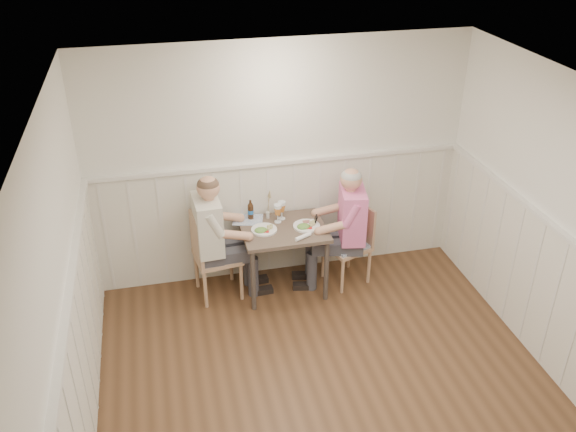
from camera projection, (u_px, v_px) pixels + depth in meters
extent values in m
plane|color=#4C311D|center=(339.00, 412.00, 5.10)|extent=(4.50, 4.50, 0.00)
cube|color=white|center=(280.00, 163.00, 6.38)|extent=(4.00, 0.04, 2.60)
cube|color=white|center=(61.00, 325.00, 4.07)|extent=(0.04, 4.50, 2.60)
cube|color=white|center=(356.00, 118.00, 3.84)|extent=(4.00, 4.50, 0.02)
cube|color=silver|center=(281.00, 218.00, 6.68)|extent=(3.98, 0.03, 1.30)
cube|color=silver|center=(80.00, 395.00, 4.39)|extent=(0.03, 4.48, 1.30)
cube|color=silver|center=(566.00, 317.00, 5.17)|extent=(0.03, 4.48, 1.30)
cube|color=silver|center=(281.00, 162.00, 6.34)|extent=(3.98, 0.06, 0.04)
cube|color=silver|center=(65.00, 322.00, 4.06)|extent=(0.06, 4.48, 0.04)
cube|color=brown|center=(284.00, 230.00, 6.30)|extent=(0.87, 0.70, 0.04)
cylinder|color=#3F3833|center=(253.00, 281.00, 6.15)|extent=(0.05, 0.05, 0.71)
cylinder|color=#3F3833|center=(243.00, 250.00, 6.66)|extent=(0.05, 0.05, 0.71)
cylinder|color=#3F3833|center=(326.00, 271.00, 6.30)|extent=(0.05, 0.05, 0.71)
cylinder|color=#3F3833|center=(311.00, 241.00, 6.81)|extent=(0.05, 0.05, 0.71)
cube|color=tan|center=(347.00, 246.00, 6.58)|extent=(0.53, 0.53, 0.04)
cube|color=#5572A3|center=(347.00, 244.00, 6.56)|extent=(0.48, 0.48, 0.03)
cube|color=tan|center=(362.00, 222.00, 6.55)|extent=(0.17, 0.41, 0.44)
cylinder|color=tan|center=(369.00, 267.00, 6.64)|extent=(0.04, 0.04, 0.41)
cylinder|color=tan|center=(342.00, 277.00, 6.47)|extent=(0.04, 0.04, 0.41)
cylinder|color=tan|center=(349.00, 252.00, 6.90)|extent=(0.04, 0.04, 0.41)
cylinder|color=tan|center=(323.00, 261.00, 6.74)|extent=(0.04, 0.04, 0.41)
cube|color=tan|center=(217.00, 257.00, 6.34)|extent=(0.51, 0.51, 0.04)
cube|color=#5572A3|center=(217.00, 254.00, 6.32)|extent=(0.46, 0.46, 0.03)
cube|color=tan|center=(196.00, 239.00, 6.15)|extent=(0.09, 0.45, 0.47)
cylinder|color=tan|center=(197.00, 270.00, 6.56)|extent=(0.04, 0.04, 0.44)
cylinder|color=tan|center=(231.00, 263.00, 6.68)|extent=(0.04, 0.04, 0.44)
cylinder|color=tan|center=(205.00, 290.00, 6.24)|extent=(0.04, 0.04, 0.44)
cylinder|color=tan|center=(241.00, 282.00, 6.36)|extent=(0.04, 0.04, 0.44)
cube|color=#3F3F47|center=(347.00, 265.00, 6.63)|extent=(0.51, 0.48, 0.46)
cube|color=#3F3F47|center=(330.00, 242.00, 6.48)|extent=(0.49, 0.44, 0.13)
cube|color=pink|center=(350.00, 214.00, 6.32)|extent=(0.32, 0.48, 0.56)
sphere|color=tan|center=(352.00, 179.00, 6.13)|extent=(0.22, 0.22, 0.22)
sphere|color=#A5A5A0|center=(352.00, 177.00, 6.11)|extent=(0.21, 0.21, 0.21)
cube|color=black|center=(315.00, 214.00, 6.31)|extent=(0.03, 0.07, 0.13)
cube|color=#3F3F47|center=(214.00, 277.00, 6.41)|extent=(0.48, 0.44, 0.47)
cube|color=#3F3F47|center=(232.00, 251.00, 6.32)|extent=(0.46, 0.40, 0.13)
cube|color=beige|center=(210.00, 224.00, 6.10)|extent=(0.27, 0.47, 0.57)
sphere|color=tan|center=(207.00, 188.00, 5.90)|extent=(0.23, 0.23, 0.23)
sphere|color=#4C3828|center=(207.00, 185.00, 5.88)|extent=(0.22, 0.22, 0.22)
cylinder|color=white|center=(307.00, 226.00, 6.30)|extent=(0.28, 0.28, 0.02)
ellipsoid|color=#3F722D|center=(303.00, 225.00, 6.25)|extent=(0.14, 0.11, 0.05)
sphere|color=tan|center=(312.00, 222.00, 6.31)|extent=(0.04, 0.04, 0.04)
cube|color=#965C51|center=(307.00, 222.00, 6.35)|extent=(0.08, 0.05, 0.01)
cylinder|color=white|center=(312.00, 220.00, 6.36)|extent=(0.06, 0.06, 0.03)
cylinder|color=white|center=(264.00, 230.00, 6.24)|extent=(0.27, 0.27, 0.02)
ellipsoid|color=#3F722D|center=(261.00, 229.00, 6.19)|extent=(0.13, 0.11, 0.05)
sphere|color=tan|center=(270.00, 226.00, 6.25)|extent=(0.04, 0.04, 0.04)
cylinder|color=silver|center=(282.00, 218.00, 6.45)|extent=(0.07, 0.07, 0.01)
cylinder|color=silver|center=(282.00, 215.00, 6.43)|extent=(0.01, 0.01, 0.09)
cone|color=orange|center=(282.00, 208.00, 6.39)|extent=(0.08, 0.08, 0.08)
cylinder|color=silver|center=(282.00, 203.00, 6.36)|extent=(0.08, 0.08, 0.03)
cylinder|color=silver|center=(278.00, 222.00, 6.39)|extent=(0.07, 0.07, 0.01)
cylinder|color=silver|center=(278.00, 218.00, 6.37)|extent=(0.01, 0.01, 0.09)
cone|color=orange|center=(278.00, 211.00, 6.33)|extent=(0.08, 0.08, 0.08)
cylinder|color=silver|center=(278.00, 206.00, 6.30)|extent=(0.08, 0.08, 0.03)
cylinder|color=#321E10|center=(251.00, 212.00, 6.42)|extent=(0.06, 0.06, 0.16)
cone|color=#321E10|center=(250.00, 204.00, 6.37)|extent=(0.06, 0.06, 0.04)
cylinder|color=#321E10|center=(250.00, 202.00, 6.36)|extent=(0.02, 0.02, 0.03)
cylinder|color=#1E60B0|center=(251.00, 212.00, 6.42)|extent=(0.06, 0.06, 0.04)
cylinder|color=white|center=(303.00, 237.00, 6.09)|extent=(0.19, 0.12, 0.04)
cylinder|color=silver|center=(268.00, 215.00, 6.46)|extent=(0.04, 0.04, 0.07)
cylinder|color=tan|center=(268.00, 205.00, 6.40)|extent=(0.02, 0.02, 0.23)
cone|color=tan|center=(267.00, 193.00, 6.33)|extent=(0.03, 0.03, 0.08)
cube|color=#5572A3|center=(248.00, 220.00, 6.43)|extent=(0.36, 0.32, 0.01)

